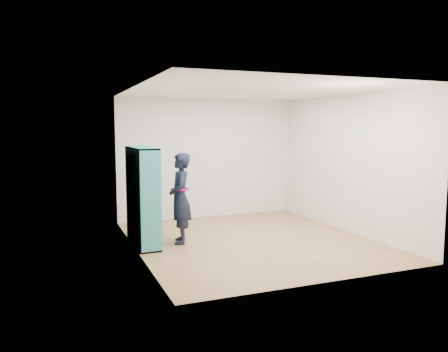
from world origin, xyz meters
name	(u,v)px	position (x,y,z in m)	size (l,w,h in m)	color
floor	(252,240)	(0.00, 0.00, 0.00)	(4.50, 4.50, 0.00)	#936842
ceiling	(253,90)	(0.00, 0.00, 2.60)	(4.50, 4.50, 0.00)	white
wall_left	(136,171)	(-2.00, 0.00, 1.30)	(0.02, 4.50, 2.60)	silver
wall_right	(348,163)	(2.00, 0.00, 1.30)	(0.02, 4.50, 2.60)	silver
wall_back	(208,158)	(0.00, 2.25, 1.30)	(4.00, 0.02, 2.60)	silver
wall_front	(329,182)	(0.00, -2.25, 1.30)	(4.00, 0.02, 2.60)	silver
bookshelf	(141,198)	(-1.84, 0.48, 0.80)	(0.36, 1.24, 1.65)	teal
person	(180,198)	(-1.20, 0.32, 0.78)	(0.50, 0.64, 1.55)	black
smartphone	(171,192)	(-1.33, 0.45, 0.88)	(0.01, 0.11, 0.13)	silver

